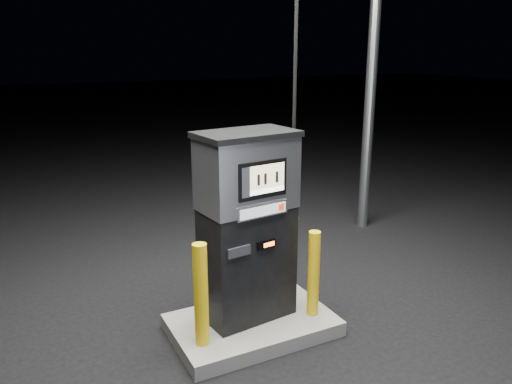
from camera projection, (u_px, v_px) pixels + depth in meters
name	position (u px, v px, depth m)	size (l,w,h in m)	color
ground	(252.00, 332.00, 5.06)	(80.00, 80.00, 0.00)	black
pump_island	(252.00, 325.00, 5.04)	(1.60, 1.00, 0.15)	#62625E
fuel_dispenser	(247.00, 225.00, 4.83)	(1.06, 0.66, 3.90)	black
bollard_left	(201.00, 295.00, 4.46)	(0.13, 0.13, 0.98)	#DDB10C
bollard_right	(313.00, 274.00, 4.99)	(0.12, 0.12, 0.89)	#DDB10C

